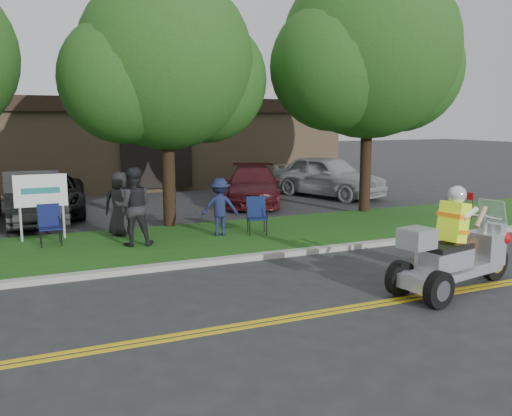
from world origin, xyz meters
name	(u,v)px	position (x,y,z in m)	size (l,w,h in m)	color
ground	(254,312)	(0.00, 0.00, 0.00)	(120.00, 120.00, 0.00)	#28282B
centerline_near	(269,324)	(0.00, -0.58, 0.01)	(60.00, 0.10, 0.01)	gold
centerline_far	(265,320)	(0.00, -0.42, 0.01)	(60.00, 0.10, 0.01)	gold
curb	(197,263)	(0.00, 3.05, 0.06)	(60.00, 0.25, 0.12)	#A8A89E
grass_verge	(171,243)	(0.00, 5.20, 0.06)	(60.00, 4.00, 0.10)	#1C4B14
commercial_building	(137,142)	(2.00, 18.98, 2.01)	(18.00, 8.20, 4.00)	#9E7F5B
tree_mid	(168,70)	(0.55, 7.23, 4.43)	(5.88, 4.80, 7.05)	#332114
tree_right	(370,57)	(7.06, 7.03, 5.03)	(6.86, 5.60, 8.07)	#332114
business_sign	(41,194)	(-2.90, 6.60, 1.26)	(1.25, 0.06, 1.75)	silver
trike_scooter	(455,255)	(3.73, -0.48, 0.68)	(2.96, 1.22, 1.94)	black
lawn_chair_a	(257,213)	(2.32, 5.18, 0.65)	(0.63, 0.64, 0.97)	black
lawn_chair_b	(49,222)	(-2.77, 5.98, 0.65)	(0.53, 0.55, 0.97)	black
spectator_adult_mid	(133,207)	(-0.93, 5.08, 1.04)	(0.91, 0.71, 1.87)	black
spectator_chair_a	(220,207)	(1.35, 5.34, 0.85)	(0.96, 0.55, 1.49)	#182045
spectator_chair_b	(120,204)	(-1.02, 6.33, 0.94)	(0.82, 0.53, 1.67)	black
parked_car_left	(33,197)	(-3.03, 9.83, 0.76)	(1.61, 4.61, 1.52)	#2E2E30
parked_car_mid	(50,195)	(-2.50, 11.00, 0.66)	(2.17, 4.71, 1.31)	black
parked_car_right	(252,185)	(4.50, 10.53, 0.69)	(1.93, 4.74, 1.38)	#491118
parked_car_far_right	(328,176)	(8.00, 11.00, 0.84)	(1.97, 4.90, 1.67)	#A3A5AA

